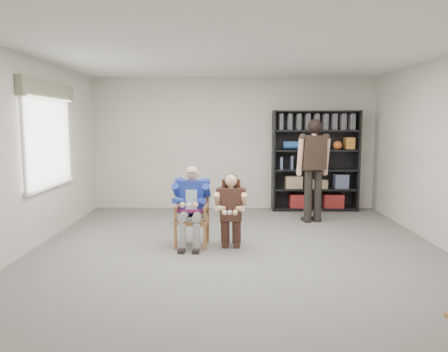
# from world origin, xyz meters

# --- Properties ---
(room_shell) EXTENTS (6.00, 7.00, 2.80)m
(room_shell) POSITION_xyz_m (0.00, 0.00, 1.40)
(room_shell) COLOR beige
(room_shell) RESTS_ON ground
(floor) EXTENTS (6.00, 7.00, 0.01)m
(floor) POSITION_xyz_m (0.00, 0.00, 0.00)
(floor) COLOR slate
(floor) RESTS_ON ground
(window_left) EXTENTS (0.16, 2.00, 1.75)m
(window_left) POSITION_xyz_m (-2.95, 1.00, 1.63)
(window_left) COLOR white
(window_left) RESTS_ON room_shell
(armchair) EXTENTS (0.57, 0.55, 0.93)m
(armchair) POSITION_xyz_m (-0.68, 0.51, 0.47)
(armchair) COLOR olive
(armchair) RESTS_ON floor
(seated_man) EXTENTS (0.56, 0.76, 1.21)m
(seated_man) POSITION_xyz_m (-0.68, 0.51, 0.61)
(seated_man) COLOR navy
(seated_man) RESTS_ON floor
(kneeling_woman) EXTENTS (0.51, 0.77, 1.11)m
(kneeling_woman) POSITION_xyz_m (-0.10, 0.39, 0.56)
(kneeling_woman) COLOR #361B18
(kneeling_woman) RESTS_ON floor
(bookshelf) EXTENTS (1.80, 0.38, 2.10)m
(bookshelf) POSITION_xyz_m (1.70, 3.28, 1.05)
(bookshelf) COLOR black
(bookshelf) RESTS_ON floor
(standing_man) EXTENTS (0.64, 0.45, 1.89)m
(standing_man) POSITION_xyz_m (1.44, 2.14, 0.95)
(standing_man) COLOR black
(standing_man) RESTS_ON floor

